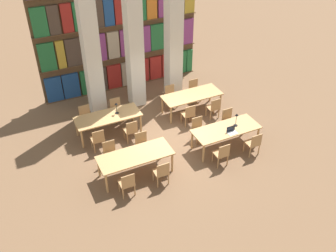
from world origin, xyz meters
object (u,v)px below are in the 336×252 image
Objects in this scene: reading_table_2 at (108,118)px; reading_table_3 at (192,96)px; reading_table_1 at (226,130)px; chair_14 at (214,107)px; chair_7 at (228,120)px; chair_12 at (189,114)px; chair_9 at (86,116)px; pillar_left at (89,39)px; pillar_right at (174,25)px; chair_5 at (198,129)px; chair_2 at (162,172)px; chair_4 at (222,153)px; desk_lamp_0 at (236,118)px; chair_8 at (98,139)px; chair_6 at (253,143)px; chair_10 at (131,130)px; chair_1 at (111,153)px; chair_3 at (142,144)px; desk_lamp_1 at (116,106)px; chair_0 at (127,183)px; pillar_center at (133,32)px; reading_table_0 at (135,157)px; chair_11 at (117,109)px; chair_15 at (195,89)px; laptop at (232,132)px; chair_13 at (171,95)px.

reading_table_2 and reading_table_3 have the same top height.
chair_14 is (0.57, 1.69, -0.22)m from reading_table_1.
chair_7 and chair_12 have the same top height.
chair_9 and chair_14 have the same top height.
pillar_right is at bearing 0.00° from pillar_left.
chair_12 is (0.12, 0.94, 0.00)m from chair_5.
chair_7 is (1.23, 0.00, 0.00)m from chair_5.
chair_2 is 3.20m from reading_table_2.
desk_lamp_0 is at bearing 37.36° from chair_4.
chair_8 is (-4.32, 1.66, -0.62)m from desk_lamp_0.
pillar_right reaches higher than desk_lamp_0.
chair_6 is 4.15m from chair_10.
chair_1 is (-0.53, -3.18, -2.53)m from pillar_left.
desk_lamp_1 reaches higher than chair_3.
chair_0 is 1.00× the size of chair_9.
chair_3 and chair_9 have the same top height.
chair_3 is 3.19m from reading_table_3.
pillar_center is 5.42m from chair_2.
chair_7 reaches higher than reading_table_0.
pillar_right reaches higher than chair_2.
chair_7 is (2.25, -3.22, -2.53)m from pillar_center.
pillar_center reaches higher than reading_table_2.
reading_table_2 is (-0.62, 1.64, 0.22)m from chair_3.
chair_4 reaches higher than reading_table_1.
chair_2 is 4.17m from reading_table_3.
chair_14 is at bearing 83.49° from desk_lamp_0.
chair_6 is at bearing -0.67° from chair_2.
chair_2 is 1.00× the size of chair_3.
reading_table_2 is at bearing -92.22° from pillar_left.
desk_lamp_0 reaches higher than chair_3.
reading_table_0 is 1.00× the size of reading_table_3.
chair_9 and chair_11 have the same top height.
chair_5 is 1.00× the size of chair_14.
chair_3 is 4.05m from chair_15.
laptop is 0.37× the size of chair_13.
reading_table_1 and reading_table_3 have the same top height.
reading_table_0 is 2.65× the size of chair_14.
chair_0 is at bearing 179.30° from chair_4.
desk_lamp_1 reaches higher than laptop.
laptop is (3.28, -0.31, 0.11)m from reading_table_0.
chair_7 is at bearing 23.74° from chair_2.
chair_0 is 1.00× the size of chair_14.
desk_lamp_0 reaches higher than chair_7.
chair_2 is at bearing -54.45° from reading_table_0.
chair_12 is at bearing 146.73° from chair_11.
pillar_left is 18.75× the size of laptop.
pillar_right reaches higher than desk_lamp_1.
pillar_left is at bearing 87.78° from reading_table_2.
chair_12 is at bearing 156.65° from chair_9.
laptop is (1.68, -4.23, -2.20)m from pillar_center.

